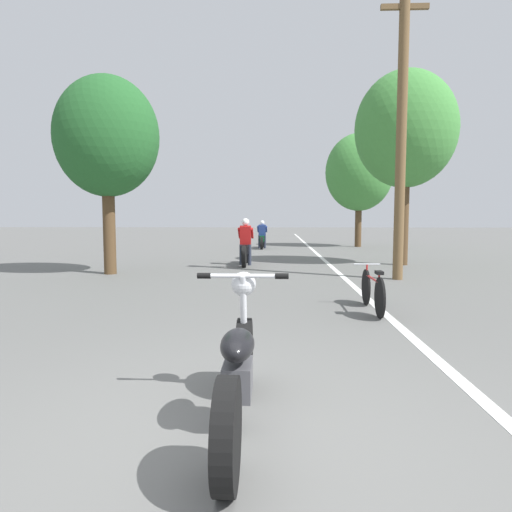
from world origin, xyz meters
name	(u,v)px	position (x,y,z in m)	size (l,w,h in m)	color
ground_plane	(228,442)	(0.00, 0.00, 0.00)	(120.00, 120.00, 0.00)	#60605E
lane_stripe_edge	(327,262)	(2.04, 12.19, 0.00)	(0.14, 48.00, 0.01)	white
utility_pole	(401,130)	(3.29, 8.14, 3.56)	(1.10, 0.24, 6.94)	brown
roadside_tree_right_near	(406,130)	(4.32, 11.48, 4.16)	(3.10, 2.79, 5.98)	#513A23
roadside_tree_right_far	(359,172)	(4.48, 20.06, 3.69)	(3.32, 2.99, 5.61)	#513A23
roadside_tree_left	(107,138)	(-4.05, 8.90, 3.55)	(2.70, 2.43, 5.14)	#513A23
motorcycle_foreground	(238,369)	(0.05, 0.25, 0.43)	(0.75, 2.09, 1.06)	black
motorcycle_rider_lead	(245,247)	(-0.60, 11.23, 0.55)	(0.50, 2.05, 1.46)	black
motorcycle_rider_far	(262,238)	(-0.29, 18.77, 0.50)	(0.50, 2.13, 1.33)	black
bicycle_parked	(373,290)	(1.88, 4.36, 0.34)	(0.44, 1.66, 0.72)	black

